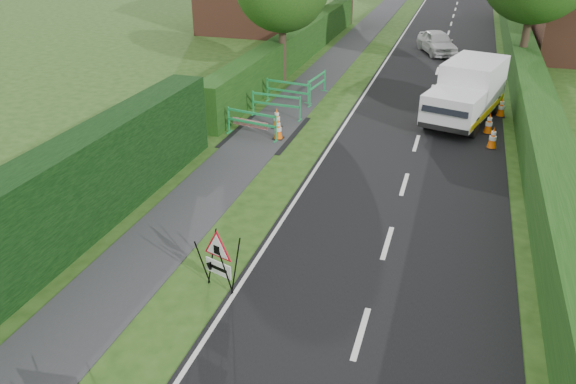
{
  "coord_description": "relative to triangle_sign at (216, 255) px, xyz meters",
  "views": [
    {
      "loc": [
        3.69,
        -7.6,
        7.44
      ],
      "look_at": [
        -0.09,
        4.49,
        1.05
      ],
      "focal_mm": 35.0,
      "sensor_mm": 36.0,
      "label": 1
    }
  ],
  "objects": [
    {
      "name": "traffic_cone_2",
      "position": [
        6.17,
        13.99,
        -0.47
      ],
      "size": [
        0.38,
        0.38,
        0.79
      ],
      "color": "black",
      "rests_on": "ground"
    },
    {
      "name": "ped_barrier_2",
      "position": [
        -2.46,
        13.01,
        -0.24
      ],
      "size": [
        2.09,
        0.66,
        1.0
      ],
      "rotation": [
        0.0,
        0.0,
        -0.15
      ],
      "color": "#1B984B",
      "rests_on": "ground"
    },
    {
      "name": "ped_barrier_3",
      "position": [
        -1.54,
        14.25,
        -0.24
      ],
      "size": [
        0.58,
        2.09,
        1.0
      ],
      "rotation": [
        0.0,
        0.0,
        1.46
      ],
      "color": "#1B984B",
      "rests_on": "ground"
    },
    {
      "name": "footpath",
      "position": [
        -2.24,
        33.48,
        -0.86
      ],
      "size": [
        2.0,
        90.0,
        0.02
      ],
      "primitive_type": "cube",
      "color": "#2D2D30",
      "rests_on": "ground"
    },
    {
      "name": "traffic_cone_1",
      "position": [
        5.68,
        11.82,
        -0.47
      ],
      "size": [
        0.38,
        0.38,
        0.79
      ],
      "color": "black",
      "rests_on": "ground"
    },
    {
      "name": "hedge_west_far",
      "position": [
        -4.24,
        20.48,
        -0.87
      ],
      "size": [
        1.0,
        24.0,
        1.8
      ],
      "primitive_type": "cube",
      "color": "#14380F",
      "rests_on": "ground"
    },
    {
      "name": "traffic_cone_4",
      "position": [
        -1.98,
        10.01,
        -0.47
      ],
      "size": [
        0.38,
        0.38,
        0.79
      ],
      "color": "black",
      "rests_on": "ground"
    },
    {
      "name": "hatchback_car",
      "position": [
        2.9,
        24.61,
        -0.23
      ],
      "size": [
        2.81,
        4.01,
        1.27
      ],
      "primitive_type": "imported",
      "rotation": [
        0.0,
        0.0,
        0.39
      ],
      "color": "silver",
      "rests_on": "ground"
    },
    {
      "name": "triangle_sign",
      "position": [
        0.0,
        0.0,
        0.0
      ],
      "size": [
        1.07,
        1.07,
        1.25
      ],
      "rotation": [
        0.0,
        0.0,
        -0.31
      ],
      "color": "black",
      "rests_on": "ground"
    },
    {
      "name": "ped_barrier_1",
      "position": [
        -2.37,
        11.12,
        -0.24
      ],
      "size": [
        2.08,
        0.48,
        1.0
      ],
      "rotation": [
        0.0,
        0.0,
        -0.06
      ],
      "color": "#1B984B",
      "rests_on": "ground"
    },
    {
      "name": "traffic_cone_0",
      "position": [
        5.8,
        10.33,
        -0.47
      ],
      "size": [
        0.38,
        0.38,
        0.79
      ],
      "color": "black",
      "rests_on": "ground"
    },
    {
      "name": "hedge_east",
      "position": [
        7.26,
        14.48,
        -0.87
      ],
      "size": [
        1.2,
        50.0,
        1.5
      ],
      "primitive_type": "cube",
      "color": "#14380F",
      "rests_on": "ground"
    },
    {
      "name": "traffic_cone_3",
      "position": [
        -1.58,
        8.95,
        -0.47
      ],
      "size": [
        0.38,
        0.38,
        0.79
      ],
      "color": "black",
      "rests_on": "ground"
    },
    {
      "name": "ground",
      "position": [
        0.76,
        -1.52,
        -0.87
      ],
      "size": [
        120.0,
        120.0,
        0.0
      ],
      "primitive_type": "plane",
      "color": "#244413",
      "rests_on": "ground"
    },
    {
      "name": "hedge_west_near",
      "position": [
        -4.24,
        -1.52,
        -0.87
      ],
      "size": [
        1.1,
        18.0,
        2.5
      ],
      "primitive_type": "cube",
      "color": "black",
      "rests_on": "ground"
    },
    {
      "name": "works_van",
      "position": [
        4.76,
        13.1,
        0.32
      ],
      "size": [
        3.09,
        5.21,
        2.24
      ],
      "rotation": [
        0.0,
        0.0,
        -0.26
      ],
      "color": "silver",
      "rests_on": "ground"
    },
    {
      "name": "road_surface",
      "position": [
        3.26,
        33.48,
        -0.86
      ],
      "size": [
        6.0,
        90.0,
        0.02
      ],
      "primitive_type": "cube",
      "color": "black",
      "rests_on": "ground"
    },
    {
      "name": "ped_barrier_0",
      "position": [
        -2.55,
        8.85,
        -0.24
      ],
      "size": [
        2.09,
        0.73,
        1.0
      ],
      "rotation": [
        0.0,
        0.0,
        -0.19
      ],
      "color": "#1B984B",
      "rests_on": "ground"
    },
    {
      "name": "redwhite_plank",
      "position": [
        -2.68,
        9.02,
        -0.87
      ],
      "size": [
        1.48,
        0.33,
        0.25
      ],
      "primitive_type": "cube",
      "rotation": [
        0.0,
        0.0,
        -0.19
      ],
      "color": "red",
      "rests_on": "ground"
    }
  ]
}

